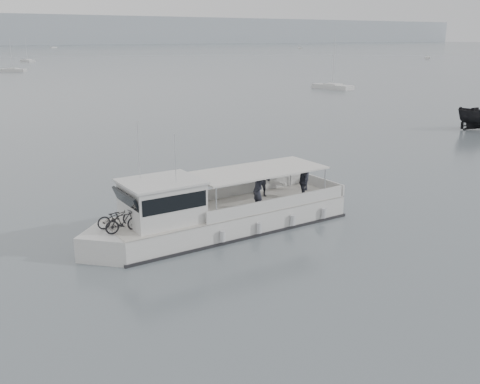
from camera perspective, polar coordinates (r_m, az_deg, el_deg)
ground at (r=26.40m, az=-4.67°, el=-1.57°), size 1400.00×1400.00×0.00m
tour_boat at (r=22.54m, az=-3.34°, el=-2.47°), size 12.16×3.17×5.09m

